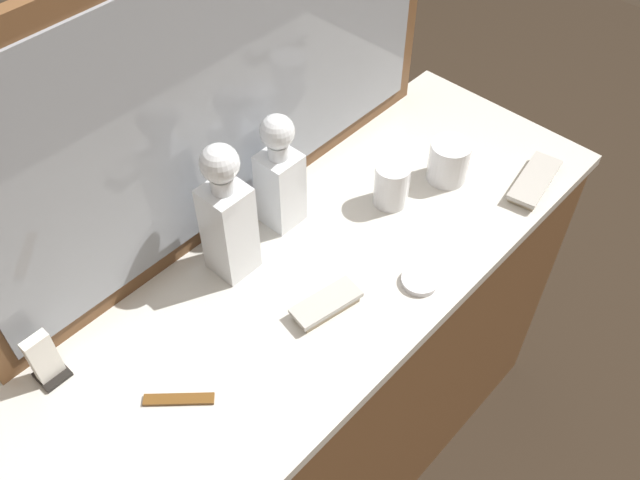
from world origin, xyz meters
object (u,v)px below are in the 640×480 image
at_px(crystal_tumbler_right, 448,163).
at_px(silver_brush_left, 326,305).
at_px(crystal_decanter_right, 228,223).
at_px(crystal_tumbler_center, 392,186).
at_px(porcelain_dish, 420,281).
at_px(tortoiseshell_comb, 179,399).
at_px(napkin_holder, 45,361).
at_px(silver_brush_rear, 534,181).
at_px(crystal_decanter_front, 280,181).

relative_size(crystal_tumbler_right, silver_brush_left, 0.65).
bearing_deg(silver_brush_left, crystal_decanter_right, 102.27).
relative_size(crystal_tumbler_center, silver_brush_left, 0.69).
height_order(crystal_tumbler_center, porcelain_dish, crystal_tumbler_center).
bearing_deg(porcelain_dish, crystal_tumbler_center, 53.40).
height_order(crystal_decanter_right, crystal_tumbler_center, crystal_decanter_right).
distance_m(crystal_decanter_right, tortoiseshell_comb, 0.32).
bearing_deg(silver_brush_left, tortoiseshell_comb, 170.10).
xyz_separation_m(tortoiseshell_comb, napkin_holder, (-0.12, 0.20, 0.04)).
xyz_separation_m(crystal_tumbler_right, silver_brush_left, (-0.44, -0.05, -0.03)).
height_order(silver_brush_left, napkin_holder, napkin_holder).
distance_m(crystal_decanter_right, silver_brush_rear, 0.68).
bearing_deg(silver_brush_left, crystal_tumbler_center, 16.77).
distance_m(silver_brush_left, napkin_holder, 0.49).
bearing_deg(crystal_decanter_right, crystal_tumbler_right, -17.79).
relative_size(crystal_tumbler_center, tortoiseshell_comb, 0.98).
distance_m(silver_brush_left, tortoiseshell_comb, 0.31).
bearing_deg(porcelain_dish, silver_brush_left, 151.74).
height_order(crystal_tumbler_center, silver_brush_rear, crystal_tumbler_center).
bearing_deg(crystal_decanter_front, crystal_tumbler_center, -34.89).
bearing_deg(crystal_decanter_front, silver_brush_rear, -37.12).
relative_size(silver_brush_left, porcelain_dish, 1.96).
relative_size(silver_brush_left, silver_brush_rear, 0.80).
height_order(crystal_decanter_right, silver_brush_left, crystal_decanter_right).
distance_m(silver_brush_rear, porcelain_dish, 0.38).
bearing_deg(crystal_tumbler_center, porcelain_dish, -126.60).
bearing_deg(crystal_tumbler_right, silver_brush_left, -173.92).
distance_m(silver_brush_rear, napkin_holder, 1.03).
xyz_separation_m(crystal_decanter_right, silver_brush_left, (0.04, -0.20, -0.11)).
relative_size(silver_brush_rear, porcelain_dish, 2.44).
distance_m(crystal_tumbler_right, silver_brush_left, 0.44).
height_order(crystal_tumbler_center, silver_brush_left, crystal_tumbler_center).
distance_m(crystal_decanter_right, silver_brush_left, 0.23).
distance_m(porcelain_dish, tortoiseshell_comb, 0.49).
bearing_deg(napkin_holder, silver_brush_left, -30.52).
relative_size(tortoiseshell_comb, napkin_holder, 0.90).
xyz_separation_m(crystal_decanter_right, crystal_tumbler_center, (0.34, -0.11, -0.08)).
distance_m(crystal_decanter_front, porcelain_dish, 0.33).
distance_m(crystal_tumbler_right, silver_brush_rear, 0.19).
relative_size(crystal_decanter_right, porcelain_dish, 4.14).
xyz_separation_m(crystal_decanter_right, tortoiseshell_comb, (-0.26, -0.15, -0.12)).
height_order(silver_brush_rear, napkin_holder, napkin_holder).
xyz_separation_m(silver_brush_left, napkin_holder, (-0.42, 0.25, 0.03)).
height_order(crystal_decanter_front, silver_brush_left, crystal_decanter_front).
bearing_deg(crystal_decanter_front, silver_brush_left, -116.21).
height_order(tortoiseshell_comb, napkin_holder, napkin_holder).
relative_size(crystal_decanter_right, tortoiseshell_comb, 3.04).
xyz_separation_m(crystal_tumbler_center, napkin_holder, (-0.72, 0.16, 0.00)).
height_order(crystal_tumbler_center, napkin_holder, napkin_holder).
relative_size(crystal_decanter_front, tortoiseshell_comb, 2.66).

